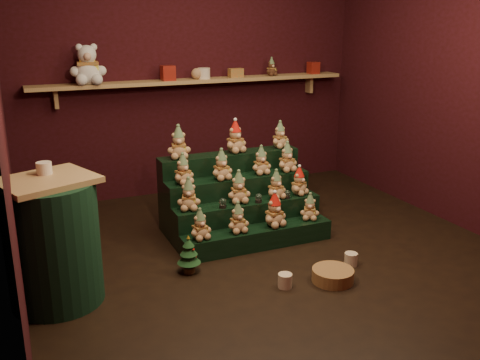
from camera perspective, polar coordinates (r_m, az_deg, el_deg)
name	(u,v)px	position (r m, az deg, el deg)	size (l,w,h in m)	color
ground	(269,252)	(4.74, 3.14, -7.72)	(4.00, 4.00, 0.00)	black
back_wall	(191,70)	(6.23, -5.27, 11.58)	(4.00, 0.10, 2.80)	black
front_wall	(471,147)	(2.71, 23.39, 3.22)	(4.00, 0.10, 2.80)	black
right_wall	(465,81)	(5.58, 22.87, 9.71)	(0.10, 4.00, 2.80)	black
back_shelf	(196,81)	(6.08, -4.70, 10.46)	(3.60, 0.26, 0.24)	tan
riser_tier_front	(258,238)	(4.81, 1.91, -6.16)	(1.40, 0.22, 0.18)	black
riser_tier_midfront	(248,220)	(4.96, 0.83, -4.29)	(1.40, 0.22, 0.36)	black
riser_tier_midback	(238,204)	(5.12, -0.18, -2.53)	(1.40, 0.22, 0.54)	black
riser_tier_back	(229,188)	(5.28, -1.13, -0.88)	(1.40, 0.22, 0.72)	black
teddy_0	(200,224)	(4.52, -4.29, -4.73)	(0.19, 0.17, 0.26)	tan
teddy_1	(238,217)	(4.65, -0.23, -4.02)	(0.19, 0.17, 0.27)	tan
teddy_2	(274,210)	(4.78, 3.70, -3.18)	(0.22, 0.20, 0.31)	tan
teddy_3	(310,207)	(4.98, 7.46, -2.83)	(0.18, 0.16, 0.25)	tan
teddy_4	(189,194)	(4.68, -5.49, -1.51)	(0.20, 0.18, 0.29)	tan
teddy_5	(239,187)	(4.84, -0.14, -0.75)	(0.21, 0.19, 0.29)	tan
teddy_6	(276,185)	(4.95, 3.87, -0.49)	(0.19, 0.17, 0.27)	tan
teddy_7	(299,181)	(5.09, 6.31, -0.10)	(0.19, 0.17, 0.27)	tan
teddy_8	(183,169)	(4.81, -6.11, 1.17)	(0.20, 0.18, 0.28)	tan
teddy_9	(222,165)	(4.91, -1.99, 1.65)	(0.20, 0.18, 0.28)	tan
teddy_10	(261,160)	(5.09, 2.27, 2.12)	(0.19, 0.17, 0.27)	tan
teddy_11	(287,157)	(5.20, 5.04, 2.46)	(0.20, 0.18, 0.28)	tan
teddy_12	(179,142)	(4.98, -6.57, 4.02)	(0.22, 0.20, 0.30)	tan
teddy_13	(235,137)	(5.17, -0.51, 4.64)	(0.22, 0.20, 0.31)	tan
teddy_14	(280,135)	(5.38, 4.28, 4.83)	(0.19, 0.17, 0.26)	tan
snow_globe_a	(223,203)	(4.73, -1.85, -2.46)	(0.07, 0.07, 0.09)	black
snow_globe_b	(259,198)	(4.86, 2.00, -1.94)	(0.06, 0.06, 0.09)	black
snow_globe_c	(287,194)	(4.99, 5.07, -1.51)	(0.06, 0.06, 0.08)	black
side_table	(53,242)	(4.01, -19.32, -6.25)	(0.75, 0.69, 0.93)	tan
table_ornament	(44,168)	(3.95, -20.17, 1.19)	(0.11, 0.11, 0.08)	beige
mini_christmas_tree	(189,254)	(4.34, -5.48, -7.90)	(0.19, 0.19, 0.32)	#422F17
mug_left	(285,281)	(4.16, 4.83, -10.65)	(0.11, 0.11, 0.11)	beige
mug_right	(351,259)	(4.58, 11.74, -8.28)	(0.11, 0.11, 0.11)	beige
wicker_basket	(333,275)	(4.29, 9.87, -9.98)	(0.33, 0.33, 0.10)	#91613A
white_bear	(87,59)	(5.75, -15.99, 12.31)	(0.36, 0.33, 0.51)	white
brown_bear	(271,67)	(6.39, 3.38, 11.96)	(0.15, 0.13, 0.21)	#4D2A19
gift_tin_red_a	(168,73)	(5.95, -7.70, 11.24)	(0.14, 0.14, 0.16)	maroon
gift_tin_cream	(204,73)	(6.08, -3.88, 11.28)	(0.14, 0.14, 0.12)	beige
gift_tin_red_b	(313,68)	(6.68, 7.83, 11.77)	(0.12, 0.12, 0.14)	maroon
shelf_plush_ball	(197,74)	(6.05, -4.66, 11.24)	(0.12, 0.12, 0.12)	tan
scarf_gift_box	(236,73)	(6.22, -0.46, 11.36)	(0.16, 0.10, 0.10)	#C6501B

